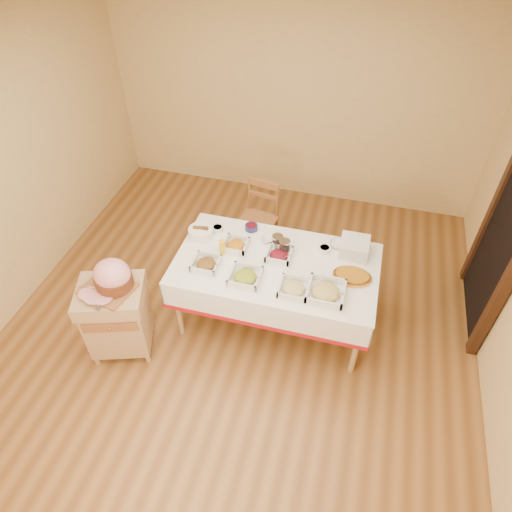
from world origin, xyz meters
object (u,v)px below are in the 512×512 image
(dining_chair, at_px, (258,218))
(mustard_bottle, at_px, (222,246))
(plate_stack, at_px, (354,247))
(preserve_jar_left, at_px, (277,242))
(brass_platter, at_px, (352,276))
(butcher_cart, at_px, (117,316))
(ham_on_board, at_px, (112,278))
(preserve_jar_right, at_px, (284,247))
(dining_table, at_px, (276,276))
(bread_basket, at_px, (201,232))

(dining_chair, relative_size, mustard_bottle, 4.72)
(plate_stack, bearing_deg, preserve_jar_left, -171.46)
(preserve_jar_left, relative_size, brass_platter, 0.40)
(butcher_cart, height_order, brass_platter, brass_platter)
(ham_on_board, bearing_deg, dining_chair, 63.45)
(plate_stack, xyz_separation_m, brass_platter, (0.02, -0.33, -0.05))
(preserve_jar_right, bearing_deg, mustard_bottle, -162.66)
(preserve_jar_left, bearing_deg, preserve_jar_right, -30.52)
(ham_on_board, xyz_separation_m, preserve_jar_left, (1.19, 0.89, -0.09))
(butcher_cart, height_order, preserve_jar_right, preserve_jar_right)
(dining_table, distance_m, preserve_jar_left, 0.31)
(ham_on_board, bearing_deg, bread_basket, 61.77)
(plate_stack, bearing_deg, butcher_cart, -151.96)
(bread_basket, bearing_deg, preserve_jar_left, 2.93)
(butcher_cart, relative_size, mustard_bottle, 4.29)
(preserve_jar_left, relative_size, preserve_jar_right, 1.02)
(preserve_jar_left, relative_size, mustard_bottle, 0.72)
(dining_chair, distance_m, brass_platter, 1.50)
(preserve_jar_left, bearing_deg, mustard_bottle, -155.24)
(dining_table, bearing_deg, bread_basket, 167.12)
(butcher_cart, distance_m, plate_stack, 2.22)
(preserve_jar_left, bearing_deg, brass_platter, -17.22)
(dining_chair, bearing_deg, preserve_jar_right, -59.95)
(dining_table, xyz_separation_m, dining_chair, (-0.42, 0.96, -0.15))
(dining_table, relative_size, preserve_jar_right, 14.01)
(ham_on_board, height_order, preserve_jar_right, ham_on_board)
(mustard_bottle, height_order, plate_stack, mustard_bottle)
(preserve_jar_left, height_order, bread_basket, preserve_jar_left)
(mustard_bottle, xyz_separation_m, brass_platter, (1.18, -0.01, -0.06))
(bread_basket, xyz_separation_m, plate_stack, (1.43, 0.14, 0.03))
(butcher_cart, distance_m, mustard_bottle, 1.12)
(bread_basket, bearing_deg, mustard_bottle, -32.76)
(brass_platter, bearing_deg, plate_stack, 94.30)
(butcher_cart, height_order, plate_stack, plate_stack)
(preserve_jar_left, xyz_separation_m, brass_platter, (0.72, -0.22, -0.04))
(plate_stack, bearing_deg, preserve_jar_right, -166.39)
(mustard_bottle, xyz_separation_m, bread_basket, (-0.27, 0.18, -0.04))
(butcher_cart, xyz_separation_m, brass_platter, (1.95, 0.70, 0.33))
(preserve_jar_left, distance_m, brass_platter, 0.75)
(butcher_cart, distance_m, preserve_jar_left, 1.59)
(ham_on_board, relative_size, bread_basket, 1.83)
(bread_basket, bearing_deg, dining_chair, 65.34)
(dining_table, bearing_deg, preserve_jar_left, 100.67)
(preserve_jar_left, bearing_deg, bread_basket, -177.07)
(ham_on_board, xyz_separation_m, bread_basket, (0.46, 0.85, -0.11))
(dining_table, bearing_deg, dining_chair, 113.66)
(dining_table, bearing_deg, plate_stack, 26.09)
(dining_chair, xyz_separation_m, ham_on_board, (-0.81, -1.63, 0.47))
(dining_table, distance_m, dining_chair, 1.05)
(mustard_bottle, relative_size, bread_basket, 0.77)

